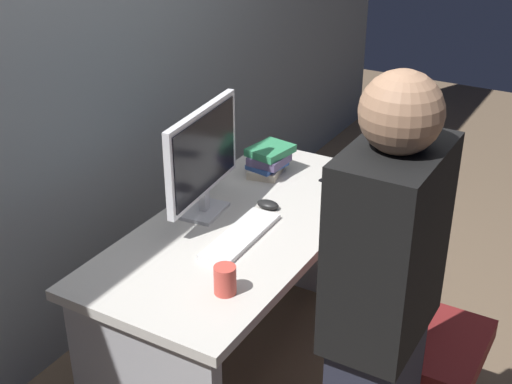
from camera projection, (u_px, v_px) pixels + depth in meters
The scene contains 11 objects.
ground_plane at pixel (247, 365), 3.19m from camera, with size 9.00×9.00×0.00m, color brown.
wall_back at pixel (72, 13), 2.88m from camera, with size 6.40×0.10×3.00m, color gray.
desk at pixel (246, 269), 2.96m from camera, with size 1.52×0.70×0.75m.
office_chair at pixel (408, 344), 2.66m from camera, with size 0.52×0.52×0.94m.
person_at_desk at pixel (379, 331), 2.08m from camera, with size 0.40×0.24×1.64m.
monitor at pixel (203, 157), 2.81m from camera, with size 0.54×0.16×0.46m.
keyboard at pixel (241, 236), 2.74m from camera, with size 0.43×0.13×0.02m, color white.
mouse at pixel (268, 205), 2.96m from camera, with size 0.06×0.10×0.03m, color black.
cup_near_keyboard at pixel (225, 280), 2.39m from camera, with size 0.08×0.08×0.10m, color #D84C3F.
book_stack at pixel (268, 160), 3.23m from camera, with size 0.23×0.19×0.13m.
cell_phone at pixel (336, 182), 3.17m from camera, with size 0.07×0.14×0.01m, color black.
Camera 1 is at (-2.13, -1.29, 2.15)m, focal length 49.31 mm.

